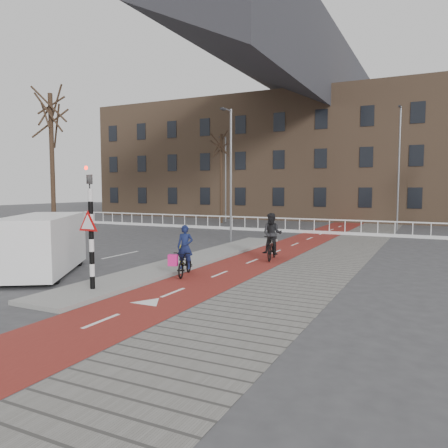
% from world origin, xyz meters
% --- Properties ---
extents(ground, '(120.00, 120.00, 0.00)m').
position_xyz_m(ground, '(0.00, 0.00, 0.00)').
color(ground, '#38383A').
rests_on(ground, ground).
extents(bike_lane, '(2.50, 60.00, 0.01)m').
position_xyz_m(bike_lane, '(1.50, 10.00, 0.01)').
color(bike_lane, maroon).
rests_on(bike_lane, ground).
extents(sidewalk, '(3.00, 60.00, 0.01)m').
position_xyz_m(sidewalk, '(4.30, 10.00, 0.01)').
color(sidewalk, slate).
rests_on(sidewalk, ground).
extents(curb_island, '(1.80, 16.00, 0.12)m').
position_xyz_m(curb_island, '(-0.70, 4.00, 0.06)').
color(curb_island, gray).
rests_on(curb_island, ground).
extents(traffic_signal, '(0.80, 0.80, 3.68)m').
position_xyz_m(traffic_signal, '(-0.60, -2.02, 1.99)').
color(traffic_signal, black).
rests_on(traffic_signal, curb_island).
extents(bollard, '(0.12, 0.12, 0.76)m').
position_xyz_m(bollard, '(-0.29, 2.38, 0.50)').
color(bollard, yellow).
rests_on(bollard, curb_island).
extents(cyclist_near, '(1.03, 1.74, 1.74)m').
position_xyz_m(cyclist_near, '(0.55, 1.25, 0.59)').
color(cyclist_near, black).
rests_on(cyclist_near, bike_lane).
extents(cyclist_far, '(0.93, 1.89, 1.96)m').
position_xyz_m(cyclist_far, '(2.12, 5.66, 0.82)').
color(cyclist_far, black).
rests_on(cyclist_far, bike_lane).
extents(van, '(4.17, 5.07, 2.06)m').
position_xyz_m(van, '(-4.05, -0.71, 1.08)').
color(van, white).
rests_on(van, ground).
extents(railing, '(28.00, 0.10, 0.99)m').
position_xyz_m(railing, '(-5.00, 17.00, 0.31)').
color(railing, silver).
rests_on(railing, ground).
extents(townhouse_row, '(46.00, 10.00, 15.90)m').
position_xyz_m(townhouse_row, '(-3.00, 32.00, 7.81)').
color(townhouse_row, '#7F6047').
rests_on(townhouse_row, ground).
extents(tree_left, '(0.25, 0.25, 8.16)m').
position_xyz_m(tree_left, '(-10.91, 6.16, 4.08)').
color(tree_left, black).
rests_on(tree_left, ground).
extents(tree_mid, '(0.25, 0.25, 7.59)m').
position_xyz_m(tree_mid, '(-8.48, 22.24, 3.80)').
color(tree_mid, black).
rests_on(tree_mid, ground).
extents(streetlight_near, '(0.12, 0.12, 7.29)m').
position_xyz_m(streetlight_near, '(-2.00, 10.38, 3.64)').
color(streetlight_near, slate).
rests_on(streetlight_near, ground).
extents(streetlight_left, '(0.12, 0.12, 7.51)m').
position_xyz_m(streetlight_left, '(-8.70, 23.57, 3.75)').
color(streetlight_left, slate).
rests_on(streetlight_left, ground).
extents(streetlight_right, '(0.12, 0.12, 8.66)m').
position_xyz_m(streetlight_right, '(5.76, 21.65, 4.33)').
color(streetlight_right, slate).
rests_on(streetlight_right, ground).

